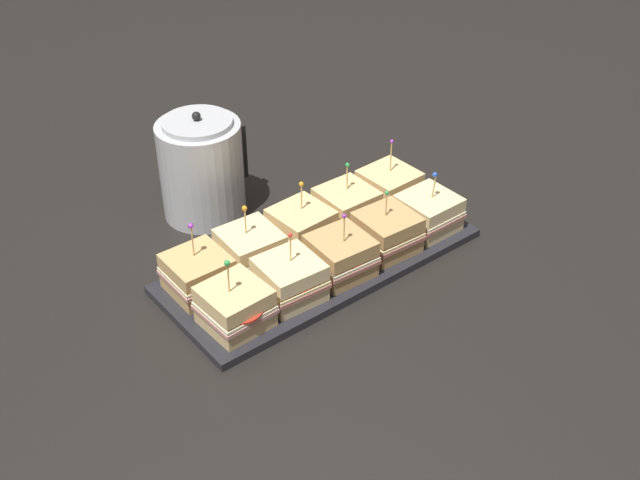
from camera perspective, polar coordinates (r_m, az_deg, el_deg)
ground_plane at (r=1.74m, az=0.00°, el=-1.67°), size 6.00×6.00×0.00m
serving_platter at (r=1.73m, az=0.00°, el=-1.43°), size 0.69×0.29×0.02m
sandwich_front_far_left at (r=1.54m, az=-6.06°, el=-4.74°), size 0.13×0.13×0.16m
sandwich_front_left at (r=1.60m, az=-2.17°, el=-2.82°), size 0.13×0.13×0.15m
sandwich_front_center at (r=1.66m, az=1.47°, el=-1.14°), size 0.13×0.13×0.15m
sandwich_front_right at (r=1.74m, az=4.78°, el=0.54°), size 0.13×0.13×0.15m
sandwich_front_far_right at (r=1.81m, az=7.70°, el=1.95°), size 0.12×0.12×0.15m
sandwich_back_far_left at (r=1.64m, az=-8.68°, el=-2.36°), size 0.12×0.12×0.16m
sandwich_back_left at (r=1.68m, az=-4.97°, el=-0.69°), size 0.13×0.13×0.15m
sandwich_back_center at (r=1.75m, az=-1.36°, el=0.91°), size 0.13×0.13×0.15m
sandwich_back_right at (r=1.81m, az=1.90°, el=2.37°), size 0.12×0.12×0.15m
sandwich_back_far_right at (r=1.89m, az=4.93°, el=3.71°), size 0.13×0.13×0.17m
kettle_steel at (r=1.86m, az=-8.40°, el=5.07°), size 0.21×0.19×0.26m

